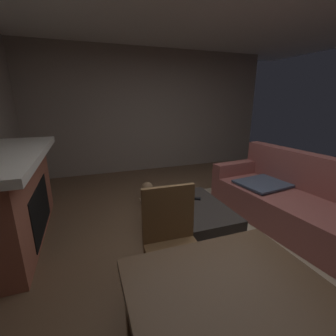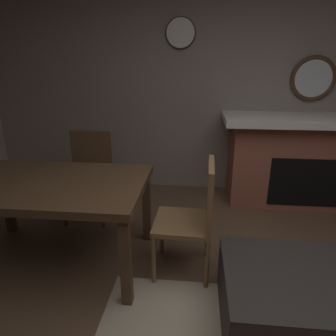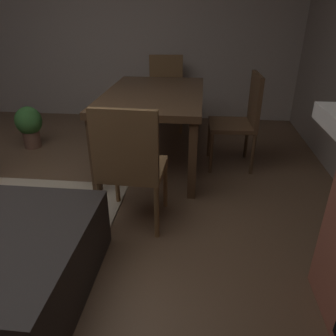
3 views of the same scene
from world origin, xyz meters
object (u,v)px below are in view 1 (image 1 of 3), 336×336
object	(u,v)px
ottoman_coffee_table	(191,221)
dining_chair_west	(173,238)
tv_remote	(194,198)
fireplace	(10,198)
small_dog	(154,198)
couch	(295,202)

from	to	relation	value
ottoman_coffee_table	dining_chair_west	distance (m)	0.93
ottoman_coffee_table	tv_remote	xyz separation A→B (m)	(-0.16, 0.11, 0.21)
fireplace	small_dog	bearing A→B (deg)	97.22
fireplace	tv_remote	bearing A→B (deg)	77.25
couch	ottoman_coffee_table	distance (m)	1.40
tv_remote	small_dog	bearing A→B (deg)	-123.42
small_dog	couch	bearing A→B (deg)	57.06
small_dog	ottoman_coffee_table	bearing A→B (deg)	13.55
couch	tv_remote	bearing A→B (deg)	-105.06
couch	tv_remote	world-z (taller)	couch
couch	small_dog	world-z (taller)	couch
couch	tv_remote	distance (m)	1.33
ottoman_coffee_table	small_dog	bearing A→B (deg)	-166.45
ottoman_coffee_table	couch	bearing A→B (deg)	82.56
dining_chair_west	tv_remote	bearing A→B (deg)	144.78
couch	ottoman_coffee_table	size ratio (longest dim) A/B	2.21
fireplace	ottoman_coffee_table	bearing A→B (deg)	72.14
couch	tv_remote	xyz separation A→B (m)	(-0.34, -1.28, 0.10)
fireplace	tv_remote	xyz separation A→B (m)	(0.47, 2.06, -0.12)
fireplace	couch	xyz separation A→B (m)	(0.81, 3.33, -0.22)
dining_chair_west	fireplace	bearing A→B (deg)	-132.71
tv_remote	small_dog	world-z (taller)	tv_remote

